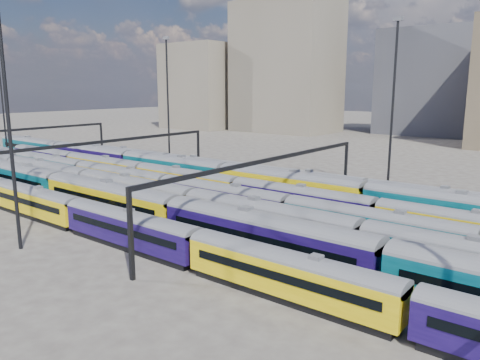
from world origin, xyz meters
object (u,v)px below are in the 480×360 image
Objects in this scene: rake_1 at (264,232)px; mast_2 at (7,108)px; rake_0 at (130,225)px; rake_2 at (135,190)px.

mast_2 reaches higher than rake_1.
mast_2 is (-21.43, -12.00, 11.03)m from rake_1.
rake_0 is 15.21m from rake_2.
mast_2 is at bearing -80.42° from rake_2.
rake_1 is 6.20× the size of mast_2.
rake_1 is 1.08× the size of rake_2.
rake_0 is 0.82× the size of rake_1.
rake_1 is 26.92m from mast_2.
mast_2 is at bearing -150.75° from rake_1.
rake_1 is at bearing -11.63° from rake_2.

